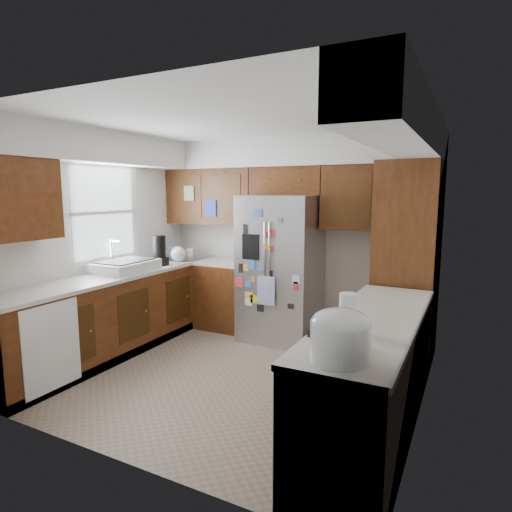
# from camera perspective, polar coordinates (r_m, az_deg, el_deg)

# --- Properties ---
(floor) EXTENTS (3.60, 3.60, 0.00)m
(floor) POSITION_cam_1_polar(r_m,az_deg,el_deg) (4.55, -3.21, -15.35)
(floor) COLOR gray
(floor) RESTS_ON ground
(room_shell) EXTENTS (3.64, 3.24, 2.52)m
(room_shell) POSITION_cam_1_polar(r_m,az_deg,el_deg) (4.53, -2.22, 8.30)
(room_shell) COLOR silver
(room_shell) RESTS_ON ground
(left_counter_run) EXTENTS (1.36, 3.20, 0.92)m
(left_counter_run) POSITION_cam_1_polar(r_m,az_deg,el_deg) (5.20, -16.26, -7.56)
(left_counter_run) COLOR #3C1E0B
(left_counter_run) RESTS_ON ground
(right_counter_run) EXTENTS (0.63, 2.25, 0.92)m
(right_counter_run) POSITION_cam_1_polar(r_m,az_deg,el_deg) (3.47, 15.18, -15.91)
(right_counter_run) COLOR #3C1E0B
(right_counter_run) RESTS_ON ground
(pantry) EXTENTS (0.60, 0.90, 2.15)m
(pantry) POSITION_cam_1_polar(r_m,az_deg,el_deg) (4.83, 19.51, -1.07)
(pantry) COLOR #3C1E0B
(pantry) RESTS_ON ground
(fridge) EXTENTS (0.90, 0.79, 1.80)m
(fridge) POSITION_cam_1_polar(r_m,az_deg,el_deg) (5.31, 3.27, -1.67)
(fridge) COLOR #A0A0A5
(fridge) RESTS_ON ground
(bridge_cabinet) EXTENTS (0.96, 0.34, 0.35)m
(bridge_cabinet) POSITION_cam_1_polar(r_m,az_deg,el_deg) (5.44, 4.35, 9.92)
(bridge_cabinet) COLOR #3C1E0B
(bridge_cabinet) RESTS_ON fridge
(fridge_top_items) EXTENTS (0.77, 0.35, 0.29)m
(fridge_top_items) POSITION_cam_1_polar(r_m,az_deg,el_deg) (5.40, 4.91, 13.23)
(fridge_top_items) COLOR #1B5399
(fridge_top_items) RESTS_ON bridge_cabinet
(sink_assembly) EXTENTS (0.52, 0.70, 0.37)m
(sink_assembly) POSITION_cam_1_polar(r_m,az_deg,el_deg) (5.22, -17.10, -1.25)
(sink_assembly) COLOR white
(sink_assembly) RESTS_ON left_counter_run
(left_counter_clutter) EXTENTS (0.36, 0.95, 0.38)m
(left_counter_clutter) POSITION_cam_1_polar(r_m,az_deg,el_deg) (5.71, -11.68, 0.40)
(left_counter_clutter) COLOR black
(left_counter_clutter) RESTS_ON left_counter_run
(rice_cooker) EXTENTS (0.34, 0.33, 0.29)m
(rice_cooker) POSITION_cam_1_polar(r_m,az_deg,el_deg) (2.41, 11.20, -10.17)
(rice_cooker) COLOR silver
(rice_cooker) RESTS_ON right_counter_run
(paper_towel) EXTENTS (0.11, 0.11, 0.26)m
(paper_towel) POSITION_cam_1_polar(r_m,az_deg,el_deg) (2.92, 12.12, -7.35)
(paper_towel) COLOR white
(paper_towel) RESTS_ON right_counter_run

